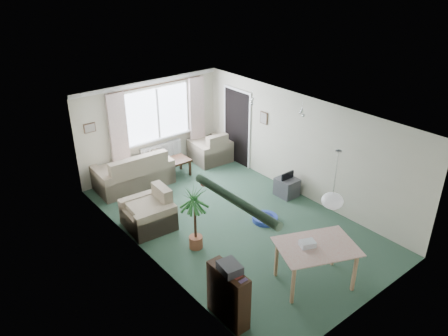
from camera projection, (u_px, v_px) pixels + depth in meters
ground at (233, 221)px, 9.35m from camera, size 6.50×6.50×0.00m
window at (157, 114)px, 11.05m from camera, size 1.80×0.03×1.30m
curtain_rod at (157, 85)px, 10.65m from camera, size 2.60×0.03×0.03m
curtain_left at (119, 134)px, 10.43m from camera, size 0.45×0.08×2.00m
curtain_right at (197, 114)px, 11.73m from camera, size 0.45×0.08×2.00m
radiator at (161, 154)px, 11.51m from camera, size 1.20×0.10×0.55m
doorway at (237, 128)px, 11.56m from camera, size 0.03×0.95×2.00m
pendant_lamp at (332, 201)px, 7.20m from camera, size 0.36×0.36×0.36m
tinsel_garland at (235, 200)px, 5.65m from camera, size 1.60×1.60×0.12m
bauble_cluster_a at (252, 100)px, 9.72m from camera, size 0.20×0.20×0.20m
bauble_cluster_b at (302, 110)px, 9.06m from camera, size 0.20×0.20×0.20m
wall_picture_back at (90, 128)px, 10.01m from camera, size 0.28×0.03×0.22m
wall_picture_right at (264, 118)px, 10.61m from camera, size 0.03×0.24×0.30m
sofa at (133, 169)px, 10.57m from camera, size 1.86×1.04×0.91m
armchair_corner at (210, 146)px, 11.89m from camera, size 1.02×0.98×0.86m
armchair_left at (148, 209)px, 8.97m from camera, size 0.96×1.01×0.85m
coffee_table at (171, 169)px, 11.09m from camera, size 0.99×0.56×0.44m
photo_frame at (168, 159)px, 10.92m from camera, size 0.12×0.05×0.16m
bookshelf at (228, 295)px, 6.66m from camera, size 0.26×0.77×0.94m
hifi_box at (230, 268)px, 6.40m from camera, size 0.32×0.38×0.14m
houseplant at (195, 218)px, 8.22m from camera, size 0.70×0.70×1.33m
dining_table at (315, 265)px, 7.44m from camera, size 1.43×1.22×0.76m
gift_box at (307, 244)px, 7.23m from camera, size 0.30×0.26×0.12m
tv_cube at (287, 187)px, 10.25m from camera, size 0.44×0.48×0.43m
pet_bed at (265, 219)px, 9.33m from camera, size 0.60×0.60×0.11m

